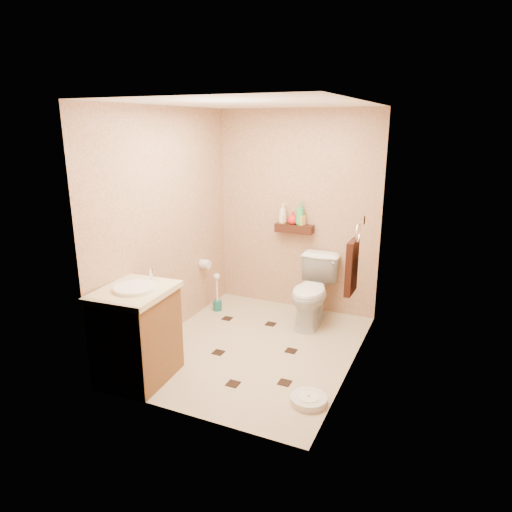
% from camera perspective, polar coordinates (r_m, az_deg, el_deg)
% --- Properties ---
extents(ground, '(2.50, 2.50, 0.00)m').
position_cam_1_polar(ground, '(4.81, -0.30, -11.35)').
color(ground, '#BEAC8B').
rests_on(ground, ground).
extents(wall_back, '(2.00, 0.04, 2.40)m').
position_cam_1_polar(wall_back, '(5.52, 5.12, 5.45)').
color(wall_back, tan).
rests_on(wall_back, ground).
extents(wall_front, '(2.00, 0.04, 2.40)m').
position_cam_1_polar(wall_front, '(3.33, -9.32, -1.92)').
color(wall_front, tan).
rests_on(wall_front, ground).
extents(wall_left, '(0.04, 2.50, 2.40)m').
position_cam_1_polar(wall_left, '(4.88, -11.09, 3.78)').
color(wall_left, tan).
rests_on(wall_left, ground).
extents(wall_right, '(0.04, 2.50, 2.40)m').
position_cam_1_polar(wall_right, '(4.08, 12.55, 1.28)').
color(wall_right, tan).
rests_on(wall_right, ground).
extents(ceiling, '(2.00, 2.50, 0.02)m').
position_cam_1_polar(ceiling, '(4.27, -0.34, 18.57)').
color(ceiling, white).
rests_on(ceiling, wall_back).
extents(wall_shelf, '(0.46, 0.14, 0.10)m').
position_cam_1_polar(wall_shelf, '(5.48, 4.80, 3.46)').
color(wall_shelf, '#3C1B10').
rests_on(wall_shelf, wall_back).
extents(floor_accents, '(1.23, 1.41, 0.01)m').
position_cam_1_polar(floor_accents, '(4.77, -0.29, -11.56)').
color(floor_accents, black).
rests_on(floor_accents, ground).
extents(toilet, '(0.45, 0.77, 0.77)m').
position_cam_1_polar(toilet, '(5.25, 7.08, -4.41)').
color(toilet, white).
rests_on(toilet, ground).
extents(vanity, '(0.63, 0.74, 0.99)m').
position_cam_1_polar(vanity, '(4.23, -14.62, -9.31)').
color(vanity, brown).
rests_on(vanity, ground).
extents(bathroom_scale, '(0.35, 0.35, 0.06)m').
position_cam_1_polar(bathroom_scale, '(3.98, 6.59, -17.40)').
color(bathroom_scale, silver).
rests_on(bathroom_scale, ground).
extents(toilet_brush, '(0.11, 0.11, 0.48)m').
position_cam_1_polar(toilet_brush, '(5.66, -4.87, -5.17)').
color(toilet_brush, '#18625E').
rests_on(toilet_brush, ground).
extents(towel_ring, '(0.12, 0.30, 0.76)m').
position_cam_1_polar(towel_ring, '(4.40, 11.94, -1.04)').
color(towel_ring, silver).
rests_on(towel_ring, wall_right).
extents(toilet_paper, '(0.12, 0.11, 0.12)m').
position_cam_1_polar(toilet_paper, '(5.52, -6.38, -1.00)').
color(toilet_paper, silver).
rests_on(toilet_paper, wall_left).
extents(bottle_a, '(0.09, 0.09, 0.24)m').
position_cam_1_polar(bottle_a, '(5.50, 3.37, 5.33)').
color(bottle_a, silver).
rests_on(bottle_a, wall_shelf).
extents(bottle_b, '(0.09, 0.09, 0.15)m').
position_cam_1_polar(bottle_b, '(5.51, 3.37, 4.89)').
color(bottle_b, gold).
rests_on(bottle_b, wall_shelf).
extents(bottle_c, '(0.12, 0.12, 0.15)m').
position_cam_1_polar(bottle_c, '(5.46, 4.63, 4.77)').
color(bottle_c, red).
rests_on(bottle_c, wall_shelf).
extents(bottle_d, '(0.15, 0.15, 0.27)m').
position_cam_1_polar(bottle_d, '(5.42, 5.54, 5.30)').
color(bottle_d, green).
rests_on(bottle_d, wall_shelf).
extents(bottle_e, '(0.10, 0.10, 0.17)m').
position_cam_1_polar(bottle_e, '(5.43, 5.67, 4.78)').
color(bottle_e, '#EBBD4E').
rests_on(bottle_e, wall_shelf).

